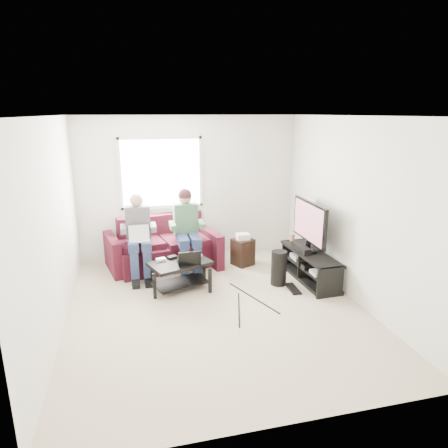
% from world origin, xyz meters
% --- Properties ---
extents(floor, '(4.50, 4.50, 0.00)m').
position_xyz_m(floor, '(0.00, 0.00, 0.00)').
color(floor, '#BFB694').
rests_on(floor, ground).
extents(ceiling, '(4.50, 4.50, 0.00)m').
position_xyz_m(ceiling, '(0.00, 0.00, 2.60)').
color(ceiling, white).
rests_on(ceiling, wall_back).
extents(wall_back, '(4.50, 0.00, 4.50)m').
position_xyz_m(wall_back, '(0.00, 2.25, 1.30)').
color(wall_back, silver).
rests_on(wall_back, floor).
extents(wall_front, '(4.50, 0.00, 4.50)m').
position_xyz_m(wall_front, '(0.00, -2.25, 1.30)').
color(wall_front, silver).
rests_on(wall_front, floor).
extents(wall_left, '(0.00, 4.50, 4.50)m').
position_xyz_m(wall_left, '(-2.00, 0.00, 1.30)').
color(wall_left, silver).
rests_on(wall_left, floor).
extents(wall_right, '(0.00, 4.50, 4.50)m').
position_xyz_m(wall_right, '(2.00, 0.00, 1.30)').
color(wall_right, silver).
rests_on(wall_right, floor).
extents(window, '(1.48, 0.04, 1.28)m').
position_xyz_m(window, '(-0.50, 2.23, 1.60)').
color(window, white).
rests_on(window, wall_back).
extents(sofa, '(2.03, 1.18, 0.87)m').
position_xyz_m(sofa, '(-0.57, 1.80, 0.32)').
color(sofa, '#43101F').
rests_on(sofa, floor).
extents(person_left, '(0.40, 0.71, 1.36)m').
position_xyz_m(person_left, '(-0.97, 1.47, 0.75)').
color(person_left, navy).
rests_on(person_left, sofa).
extents(person_right, '(0.40, 0.71, 1.41)m').
position_xyz_m(person_right, '(-0.17, 1.49, 0.81)').
color(person_right, navy).
rests_on(person_right, sofa).
extents(laptop_silver, '(0.38, 0.33, 0.24)m').
position_xyz_m(laptop_silver, '(-0.97, 1.27, 0.73)').
color(laptop_silver, silver).
rests_on(laptop_silver, person_left).
extents(coffee_table, '(1.02, 0.81, 0.44)m').
position_xyz_m(coffee_table, '(-0.39, 0.77, 0.33)').
color(coffee_table, black).
rests_on(coffee_table, floor).
extents(laptop_black, '(0.40, 0.33, 0.24)m').
position_xyz_m(laptop_black, '(-0.27, 0.69, 0.56)').
color(laptop_black, black).
rests_on(laptop_black, coffee_table).
extents(controller_a, '(0.16, 0.13, 0.04)m').
position_xyz_m(controller_a, '(-0.67, 0.89, 0.46)').
color(controller_a, silver).
rests_on(controller_a, coffee_table).
extents(controller_b, '(0.17, 0.14, 0.04)m').
position_xyz_m(controller_b, '(-0.49, 0.95, 0.46)').
color(controller_b, black).
rests_on(controller_b, coffee_table).
extents(controller_c, '(0.16, 0.12, 0.04)m').
position_xyz_m(controller_c, '(-0.09, 0.92, 0.46)').
color(controller_c, gray).
rests_on(controller_c, coffee_table).
extents(tv_stand, '(0.49, 1.43, 0.47)m').
position_xyz_m(tv_stand, '(1.70, 0.63, 0.21)').
color(tv_stand, black).
rests_on(tv_stand, floor).
extents(tv, '(0.12, 1.10, 0.81)m').
position_xyz_m(tv, '(1.70, 0.73, 0.93)').
color(tv, black).
rests_on(tv, tv_stand).
extents(soundbar, '(0.12, 0.50, 0.10)m').
position_xyz_m(soundbar, '(1.58, 0.73, 0.52)').
color(soundbar, black).
rests_on(soundbar, tv_stand).
extents(drink_cup, '(0.08, 0.08, 0.12)m').
position_xyz_m(drink_cup, '(1.65, 1.26, 0.53)').
color(drink_cup, '#AF6F4B').
rests_on(drink_cup, tv_stand).
extents(console_white, '(0.30, 0.22, 0.06)m').
position_xyz_m(console_white, '(1.70, 0.23, 0.28)').
color(console_white, silver).
rests_on(console_white, tv_stand).
extents(console_grey, '(0.34, 0.26, 0.08)m').
position_xyz_m(console_grey, '(1.70, 0.93, 0.29)').
color(console_grey, gray).
rests_on(console_grey, tv_stand).
extents(console_black, '(0.38, 0.30, 0.07)m').
position_xyz_m(console_black, '(1.70, 0.58, 0.28)').
color(console_black, black).
rests_on(console_black, tv_stand).
extents(subwoofer, '(0.24, 0.24, 0.56)m').
position_xyz_m(subwoofer, '(1.14, 0.57, 0.28)').
color(subwoofer, black).
rests_on(subwoofer, floor).
extents(keyboard_floor, '(0.16, 0.43, 0.02)m').
position_xyz_m(keyboard_floor, '(1.29, 0.33, 0.01)').
color(keyboard_floor, black).
rests_on(keyboard_floor, floor).
extents(end_table, '(0.32, 0.32, 0.58)m').
position_xyz_m(end_table, '(0.82, 1.53, 0.26)').
color(end_table, black).
rests_on(end_table, floor).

